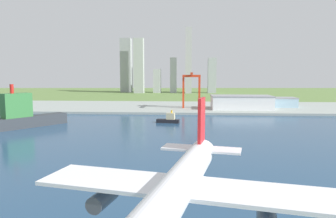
# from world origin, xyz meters

# --- Properties ---
(ground_plane) EXTENTS (2400.00, 2400.00, 0.00)m
(ground_plane) POSITION_xyz_m (0.00, 300.00, 0.00)
(ground_plane) COLOR #5F7D3F
(water_bay) EXTENTS (840.00, 360.00, 0.15)m
(water_bay) POSITION_xyz_m (0.00, 240.00, 0.07)
(water_bay) COLOR navy
(water_bay) RESTS_ON ground
(industrial_pier) EXTENTS (840.00, 140.00, 2.50)m
(industrial_pier) POSITION_xyz_m (0.00, 490.00, 1.25)
(industrial_pier) COLOR #959F98
(industrial_pier) RESTS_ON ground
(airplane_landing) EXTENTS (37.24, 41.12, 13.41)m
(airplane_landing) POSITION_xyz_m (2.68, 129.91, 28.86)
(airplane_landing) COLOR white
(tugboat_small) EXTENTS (20.68, 8.09, 11.34)m
(tugboat_small) POSITION_xyz_m (-12.67, 364.33, 3.33)
(tugboat_small) COLOR black
(tugboat_small) RESTS_ON water_bay
(container_barge) EXTENTS (43.41, 55.07, 34.84)m
(container_barge) POSITION_xyz_m (-125.92, 333.86, 10.14)
(container_barge) COLOR #2D3338
(container_barge) RESTS_ON water_bay
(port_crane_red) EXTENTS (21.55, 35.96, 42.38)m
(port_crane_red) POSITION_xyz_m (7.92, 468.66, 32.14)
(port_crane_red) COLOR red
(port_crane_red) RESTS_ON industrial_pier
(warehouse_main) EXTENTS (69.59, 36.41, 15.76)m
(warehouse_main) POSITION_xyz_m (65.84, 460.97, 10.40)
(warehouse_main) COLOR white
(warehouse_main) RESTS_ON industrial_pier
(warehouse_annex) EXTENTS (36.19, 24.54, 11.87)m
(warehouse_annex) POSITION_xyz_m (119.09, 488.23, 8.45)
(warehouse_annex) COLOR #99BCD1
(warehouse_annex) RESTS_ON industrial_pier
(distant_skyline) EXTENTS (227.22, 59.11, 149.06)m
(distant_skyline) POSITION_xyz_m (-67.91, 828.96, 57.05)
(distant_skyline) COLOR #989DA0
(distant_skyline) RESTS_ON ground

